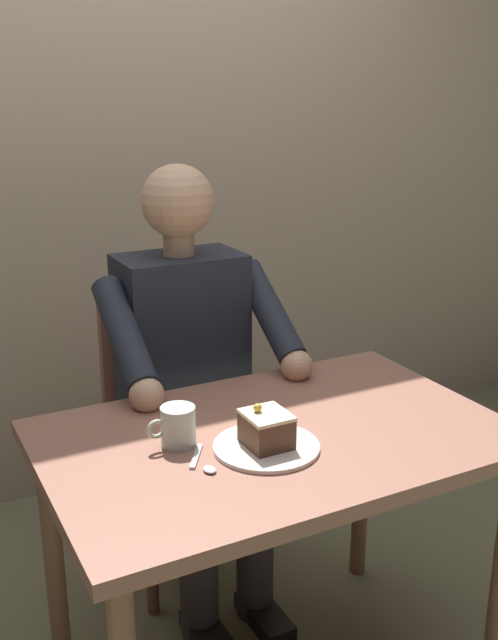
# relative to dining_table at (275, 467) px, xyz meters

# --- Properties ---
(cafe_rear_panel) EXTENTS (6.40, 0.12, 3.00)m
(cafe_rear_panel) POSITION_rel_dining_table_xyz_m (0.00, -1.31, 0.86)
(cafe_rear_panel) COLOR #BEA791
(cafe_rear_panel) RESTS_ON ground
(dining_table) EXTENTS (1.08, 0.70, 0.73)m
(dining_table) POSITION_rel_dining_table_xyz_m (0.00, 0.00, 0.00)
(dining_table) COLOR #915F4D
(dining_table) RESTS_ON ground
(chair) EXTENTS (0.42, 0.42, 0.92)m
(chair) POSITION_rel_dining_table_xyz_m (0.00, -0.66, -0.13)
(chair) COLOR #8A564A
(chair) RESTS_ON ground
(seated_person) EXTENTS (0.53, 0.58, 1.31)m
(seated_person) POSITION_rel_dining_table_xyz_m (0.00, -0.49, 0.04)
(seated_person) COLOR #222733
(seated_person) RESTS_ON ground
(dessert_plate) EXTENTS (0.24, 0.24, 0.01)m
(dessert_plate) POSITION_rel_dining_table_xyz_m (0.06, 0.06, 0.10)
(dessert_plate) COLOR silver
(dessert_plate) RESTS_ON dining_table
(cake_slice) EXTENTS (0.10, 0.11, 0.10)m
(cake_slice) POSITION_rel_dining_table_xyz_m (0.06, 0.06, 0.14)
(cake_slice) COLOR brown
(cake_slice) RESTS_ON dessert_plate
(coffee_cup) EXTENTS (0.11, 0.08, 0.09)m
(coffee_cup) POSITION_rel_dining_table_xyz_m (0.23, -0.04, 0.14)
(coffee_cup) COLOR beige
(coffee_cup) RESTS_ON dining_table
(dessert_spoon) EXTENTS (0.07, 0.14, 0.01)m
(dessert_spoon) POSITION_rel_dining_table_xyz_m (0.22, 0.07, 0.10)
(dessert_spoon) COLOR silver
(dessert_spoon) RESTS_ON dining_table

